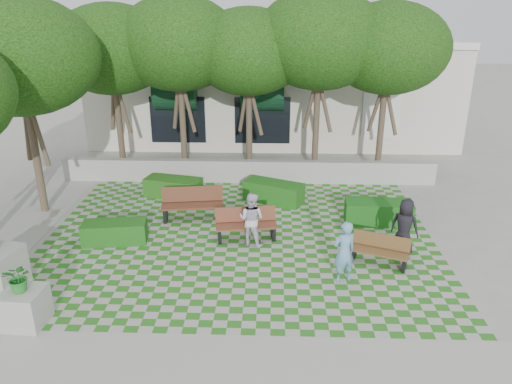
{
  "coord_description": "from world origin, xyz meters",
  "views": [
    {
      "loc": [
        1.0,
        -12.85,
        7.06
      ],
      "look_at": [
        0.5,
        1.5,
        1.4
      ],
      "focal_mm": 35.0,
      "sensor_mm": 36.0,
      "label": 1
    }
  ],
  "objects_px": {
    "hedge_west": "(115,232)",
    "person_blue": "(344,252)",
    "bench_mid": "(246,225)",
    "hedge_east": "(378,212)",
    "person_white": "(251,219)",
    "bench_west": "(193,204)",
    "hedge_midleft": "(173,188)",
    "hedge_midright": "(274,192)",
    "planter_front": "(24,300)",
    "person_dark": "(405,226)",
    "bench_east": "(380,251)"
  },
  "relations": [
    {
      "from": "hedge_midleft",
      "to": "planter_front",
      "type": "bearing_deg",
      "value": -103.51
    },
    {
      "from": "hedge_west",
      "to": "bench_west",
      "type": "bearing_deg",
      "value": 40.58
    },
    {
      "from": "bench_east",
      "to": "hedge_midright",
      "type": "xyz_separation_m",
      "value": [
        -2.98,
        4.47,
        -0.03
      ]
    },
    {
      "from": "hedge_east",
      "to": "hedge_west",
      "type": "bearing_deg",
      "value": -168.59
    },
    {
      "from": "bench_mid",
      "to": "planter_front",
      "type": "height_order",
      "value": "planter_front"
    },
    {
      "from": "hedge_midleft",
      "to": "person_blue",
      "type": "height_order",
      "value": "person_blue"
    },
    {
      "from": "planter_front",
      "to": "hedge_midright",
      "type": "bearing_deg",
      "value": 53.17
    },
    {
      "from": "hedge_east",
      "to": "planter_front",
      "type": "xyz_separation_m",
      "value": [
        -9.14,
        -5.82,
        0.25
      ]
    },
    {
      "from": "bench_mid",
      "to": "hedge_midright",
      "type": "bearing_deg",
      "value": 65.96
    },
    {
      "from": "hedge_east",
      "to": "hedge_midleft",
      "type": "bearing_deg",
      "value": 163.97
    },
    {
      "from": "person_blue",
      "to": "person_white",
      "type": "height_order",
      "value": "person_blue"
    },
    {
      "from": "hedge_midleft",
      "to": "person_blue",
      "type": "relative_size",
      "value": 1.21
    },
    {
      "from": "bench_east",
      "to": "bench_mid",
      "type": "bearing_deg",
      "value": -178.44
    },
    {
      "from": "bench_east",
      "to": "person_blue",
      "type": "height_order",
      "value": "person_blue"
    },
    {
      "from": "bench_east",
      "to": "person_dark",
      "type": "distance_m",
      "value": 1.14
    },
    {
      "from": "person_blue",
      "to": "person_dark",
      "type": "bearing_deg",
      "value": -161.6
    },
    {
      "from": "bench_west",
      "to": "planter_front",
      "type": "xyz_separation_m",
      "value": [
        -2.94,
        -5.95,
        0.11
      ]
    },
    {
      "from": "person_blue",
      "to": "hedge_west",
      "type": "bearing_deg",
      "value": -38.22
    },
    {
      "from": "bench_mid",
      "to": "person_white",
      "type": "distance_m",
      "value": 0.54
    },
    {
      "from": "hedge_west",
      "to": "person_blue",
      "type": "xyz_separation_m",
      "value": [
        6.69,
        -2.0,
        0.53
      ]
    },
    {
      "from": "hedge_west",
      "to": "planter_front",
      "type": "relative_size",
      "value": 1.22
    },
    {
      "from": "planter_front",
      "to": "person_dark",
      "type": "bearing_deg",
      "value": 21.76
    },
    {
      "from": "person_dark",
      "to": "hedge_east",
      "type": "bearing_deg",
      "value": -50.24
    },
    {
      "from": "hedge_midright",
      "to": "person_white",
      "type": "relative_size",
      "value": 1.29
    },
    {
      "from": "person_white",
      "to": "bench_east",
      "type": "bearing_deg",
      "value": -175.71
    },
    {
      "from": "bench_east",
      "to": "person_blue",
      "type": "bearing_deg",
      "value": -118.2
    },
    {
      "from": "hedge_midleft",
      "to": "hedge_west",
      "type": "height_order",
      "value": "hedge_midleft"
    },
    {
      "from": "hedge_midright",
      "to": "person_white",
      "type": "distance_m",
      "value": 3.5
    },
    {
      "from": "hedge_west",
      "to": "bench_mid",
      "type": "bearing_deg",
      "value": 5.52
    },
    {
      "from": "bench_east",
      "to": "person_white",
      "type": "bearing_deg",
      "value": -174.31
    },
    {
      "from": "bench_west",
      "to": "hedge_midleft",
      "type": "bearing_deg",
      "value": 110.71
    },
    {
      "from": "bench_west",
      "to": "hedge_east",
      "type": "distance_m",
      "value": 6.21
    },
    {
      "from": "bench_mid",
      "to": "hedge_midright",
      "type": "distance_m",
      "value": 3.16
    },
    {
      "from": "bench_east",
      "to": "planter_front",
      "type": "xyz_separation_m",
      "value": [
        -8.65,
        -3.09,
        0.23
      ]
    },
    {
      "from": "hedge_west",
      "to": "person_white",
      "type": "height_order",
      "value": "person_white"
    },
    {
      "from": "hedge_midright",
      "to": "planter_front",
      "type": "distance_m",
      "value": 9.46
    },
    {
      "from": "hedge_midleft",
      "to": "person_white",
      "type": "bearing_deg",
      "value": -50.31
    },
    {
      "from": "bench_east",
      "to": "person_dark",
      "type": "height_order",
      "value": "person_dark"
    },
    {
      "from": "hedge_midright",
      "to": "hedge_west",
      "type": "distance_m",
      "value": 5.94
    },
    {
      "from": "bench_west",
      "to": "hedge_midleft",
      "type": "height_order",
      "value": "bench_west"
    },
    {
      "from": "hedge_east",
      "to": "bench_mid",
      "type": "bearing_deg",
      "value": -163.34
    },
    {
      "from": "hedge_west",
      "to": "planter_front",
      "type": "bearing_deg",
      "value": -101.16
    },
    {
      "from": "hedge_midleft",
      "to": "person_blue",
      "type": "distance_m",
      "value": 8.05
    },
    {
      "from": "hedge_west",
      "to": "person_dark",
      "type": "xyz_separation_m",
      "value": [
        8.64,
        -0.36,
        0.51
      ]
    },
    {
      "from": "person_white",
      "to": "planter_front",
      "type": "bearing_deg",
      "value": 60.45
    },
    {
      "from": "bench_mid",
      "to": "hedge_west",
      "type": "distance_m",
      "value": 4.02
    },
    {
      "from": "bench_east",
      "to": "bench_west",
      "type": "distance_m",
      "value": 6.39
    },
    {
      "from": "bench_east",
      "to": "person_dark",
      "type": "relative_size",
      "value": 1.0
    },
    {
      "from": "hedge_midright",
      "to": "hedge_east",
      "type": "bearing_deg",
      "value": -26.75
    },
    {
      "from": "person_white",
      "to": "person_blue",
      "type": "bearing_deg",
      "value": 161.67
    }
  ]
}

